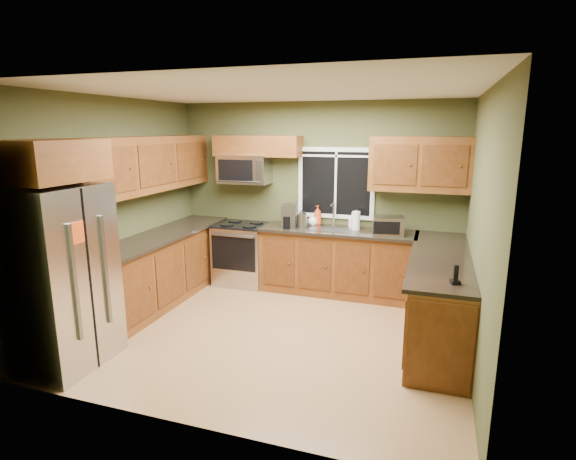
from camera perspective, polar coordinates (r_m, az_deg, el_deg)
The scene contains 29 objects.
floor at distance 5.37m, azimuth -1.73°, elevation -12.82°, with size 4.20×4.20×0.00m, color #996D43.
ceiling at distance 4.86m, azimuth -1.95°, elevation 17.26°, with size 4.20×4.20×0.00m, color white.
back_wall at distance 6.63m, azimuth 3.54°, elevation 4.33°, with size 4.20×4.20×0.00m, color #444826.
front_wall at distance 3.36m, azimuth -12.49°, elevation -4.28°, with size 4.20×4.20×0.00m, color #444826.
left_wall at distance 5.99m, azimuth -21.07°, elevation 2.59°, with size 3.60×3.60×0.00m, color #444826.
right_wall at distance 4.67m, azimuth 23.16°, elevation -0.25°, with size 3.60×3.60×0.00m, color #444826.
window at distance 6.52m, azimuth 6.09°, elevation 5.94°, with size 1.12×0.03×1.02m.
base_cabinets_left at distance 6.39m, azimuth -15.65°, elevation -4.75°, with size 0.60×2.65×0.90m, color brown.
countertop_left at distance 6.25m, azimuth -15.72°, elevation -0.66°, with size 0.65×2.65×0.04m, color black.
base_cabinets_back at distance 6.45m, azimuth 6.32°, elevation -4.16°, with size 2.17×0.60×0.90m, color brown.
countertop_back at distance 6.31m, azimuth 6.38°, elevation -0.13°, with size 2.17×0.65×0.04m, color black.
base_cabinets_peninsula at distance 5.42m, azimuth 18.71°, elevation -8.10°, with size 0.60×2.52×0.90m.
countertop_peninsula at distance 5.29m, azimuth 18.80°, elevation -3.28°, with size 0.65×2.50×0.04m, color black.
upper_cabinets_left at distance 6.20m, azimuth -17.48°, elevation 7.94°, with size 0.33×2.65×0.72m, color brown.
upper_cabinets_back_left at distance 6.68m, azimuth -3.93°, elevation 10.59°, with size 1.30×0.33×0.30m, color brown.
upper_cabinets_back_right at distance 6.20m, azimuth 16.39°, elevation 8.01°, with size 1.30×0.33×0.72m, color brown.
upper_cabinet_over_fridge at distance 4.72m, azimuth -28.31°, elevation 7.76°, with size 0.72×0.90×0.38m, color brown.
refrigerator at distance 4.92m, azimuth -26.93°, elevation -5.42°, with size 0.74×0.90×1.80m.
range at distance 6.86m, azimuth -5.80°, elevation -2.96°, with size 0.76×0.69×0.94m.
microwave at distance 6.75m, azimuth -5.56°, elevation 7.69°, with size 0.76×0.41×0.42m.
sink at distance 6.34m, azimuth 5.40°, elevation 0.26°, with size 0.60×0.42×0.36m.
toaster_oven at distance 6.08m, azimuth 12.56°, elevation 0.53°, with size 0.44×0.37×0.25m.
coffee_maker at distance 6.38m, azimuth 0.08°, elevation 1.71°, with size 0.25×0.30×0.34m.
kettle at distance 6.37m, azimuth 1.75°, elevation 1.32°, with size 0.18×0.18×0.25m.
paper_towel_roll at distance 6.31m, azimuth 8.64°, elevation 1.19°, with size 0.14×0.14×0.29m.
soap_bottle_a at distance 6.57m, azimuth 3.78°, elevation 1.89°, with size 0.11×0.11×0.29m, color #DF4914.
soap_bottle_b at distance 6.47m, azimuth 8.14°, elevation 1.26°, with size 0.09×0.10×0.21m, color white.
soap_bottle_c at distance 6.54m, azimuth 3.14°, elevation 1.34°, with size 0.14×0.14×0.17m, color white.
cordless_phone at distance 4.36m, azimuth 20.50°, elevation -5.77°, with size 0.10×0.10×0.18m.
Camera 1 is at (1.67, -4.55, 2.31)m, focal length 28.00 mm.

